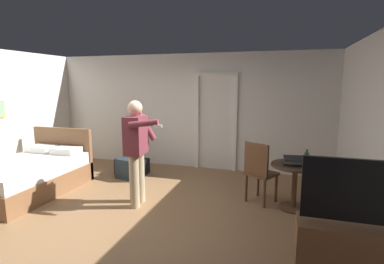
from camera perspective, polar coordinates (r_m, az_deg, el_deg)
name	(u,v)px	position (r m, az deg, el deg)	size (l,w,h in m)	color
ground_plane	(131,215)	(4.58, -11.68, -15.36)	(6.89, 6.89, 0.00)	olive
wall_back	(187,111)	(6.70, -0.92, 4.02)	(6.50, 0.12, 2.54)	silver
doorway_frame	(216,115)	(6.46, 4.63, 3.34)	(0.93, 0.08, 2.13)	white
bed	(30,175)	(5.99, -28.86, -7.27)	(1.33, 1.98, 1.02)	brown
tv_flatscreen	(356,239)	(3.61, 29.13, -17.64)	(1.16, 0.40, 1.18)	brown
side_table	(295,179)	(4.78, 19.22, -8.50)	(0.72, 0.72, 0.70)	#4C331E
laptop	(294,162)	(4.66, 19.12, -5.44)	(0.36, 0.37, 0.15)	black
bottle_on_table	(306,159)	(4.62, 21.22, -4.95)	(0.06, 0.06, 0.26)	#2E4E29
wooden_chair	(259,170)	(4.83, 12.84, -7.19)	(0.57, 0.57, 0.99)	brown
person_blue_shirt	(137,146)	(4.63, -10.61, -2.65)	(0.67, 0.58, 1.65)	tan
suitcase_dark	(130,168)	(6.13, -11.95, -6.89)	(0.50, 0.33, 0.41)	#1E2D38
suitcase_small	(132,166)	(6.42, -11.48, -6.51)	(0.64, 0.40, 0.32)	black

